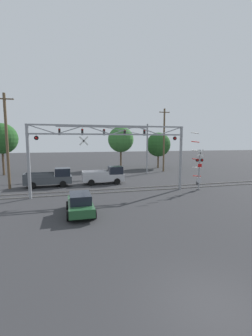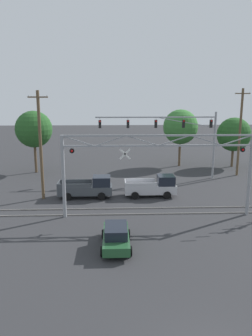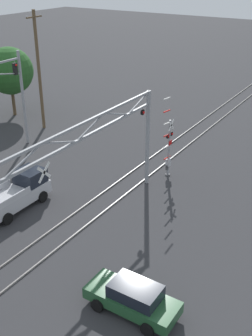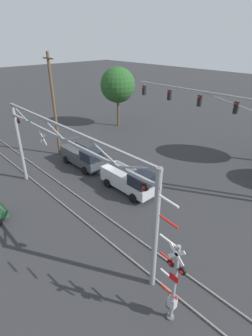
{
  "view_description": "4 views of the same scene",
  "coord_description": "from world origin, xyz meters",
  "px_view_note": "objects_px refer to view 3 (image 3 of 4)",
  "views": [
    {
      "loc": [
        -4.29,
        -5.45,
        5.16
      ],
      "look_at": [
        1.32,
        15.27,
        2.56
      ],
      "focal_mm": 24.0,
      "sensor_mm": 36.0,
      "label": 1
    },
    {
      "loc": [
        -3.52,
        -9.32,
        9.59
      ],
      "look_at": [
        -2.42,
        18.42,
        3.44
      ],
      "focal_mm": 35.0,
      "sensor_mm": 36.0,
      "label": 2
    },
    {
      "loc": [
        -15.43,
        3.04,
        14.14
      ],
      "look_at": [
        2.42,
        14.35,
        3.64
      ],
      "focal_mm": 45.0,
      "sensor_mm": 36.0,
      "label": 3
    },
    {
      "loc": [
        13.33,
        8.55,
        11.34
      ],
      "look_at": [
        2.42,
        18.68,
        3.76
      ],
      "focal_mm": 28.0,
      "sensor_mm": 36.0,
      "label": 4
    }
  ],
  "objects_px": {
    "crossing_signal_mast": "(168,148)",
    "utility_pole_right": "(39,70)",
    "background_tree_beyond_span": "(10,71)",
    "crossing_gantry": "(78,164)",
    "pickup_truck_lead": "(18,193)",
    "sedan_waiting": "(133,298)"
  },
  "relations": [
    {
      "from": "crossing_signal_mast",
      "to": "background_tree_beyond_span",
      "type": "distance_m",
      "value": 19.73
    },
    {
      "from": "crossing_gantry",
      "to": "background_tree_beyond_span",
      "type": "bearing_deg",
      "value": 55.15
    },
    {
      "from": "pickup_truck_lead",
      "to": "sedan_waiting",
      "type": "bearing_deg",
      "value": -109.05
    },
    {
      "from": "crossing_gantry",
      "to": "background_tree_beyond_span",
      "type": "height_order",
      "value": "background_tree_beyond_span"
    },
    {
      "from": "utility_pole_right",
      "to": "pickup_truck_lead",
      "type": "bearing_deg",
      "value": -144.18
    },
    {
      "from": "crossing_gantry",
      "to": "background_tree_beyond_span",
      "type": "xyz_separation_m",
      "value": [
        12.88,
        18.49,
        -0.05
      ]
    },
    {
      "from": "crossing_signal_mast",
      "to": "utility_pole_right",
      "type": "bearing_deg",
      "value": 79.9
    },
    {
      "from": "utility_pole_right",
      "to": "background_tree_beyond_span",
      "type": "distance_m",
      "value": 5.21
    },
    {
      "from": "background_tree_beyond_span",
      "to": "crossing_signal_mast",
      "type": "bearing_deg",
      "value": -100.9
    },
    {
      "from": "crossing_gantry",
      "to": "pickup_truck_lead",
      "type": "xyz_separation_m",
      "value": [
        0.37,
        5.31,
        -3.53
      ]
    },
    {
      "from": "pickup_truck_lead",
      "to": "utility_pole_right",
      "type": "relative_size",
      "value": 0.47
    },
    {
      "from": "background_tree_beyond_span",
      "to": "sedan_waiting",
      "type": "bearing_deg",
      "value": -124.08
    },
    {
      "from": "crossing_signal_mast",
      "to": "crossing_gantry",
      "type": "bearing_deg",
      "value": 175.3
    },
    {
      "from": "pickup_truck_lead",
      "to": "utility_pole_right",
      "type": "distance_m",
      "value": 14.66
    },
    {
      "from": "crossing_gantry",
      "to": "utility_pole_right",
      "type": "bearing_deg",
      "value": 49.05
    },
    {
      "from": "sedan_waiting",
      "to": "utility_pole_right",
      "type": "relative_size",
      "value": 0.41
    },
    {
      "from": "crossing_signal_mast",
      "to": "sedan_waiting",
      "type": "xyz_separation_m",
      "value": [
        -12.54,
        -4.77,
        -1.42
      ]
    },
    {
      "from": "crossing_signal_mast",
      "to": "pickup_truck_lead",
      "type": "relative_size",
      "value": 1.22
    },
    {
      "from": "utility_pole_right",
      "to": "background_tree_beyond_span",
      "type": "xyz_separation_m",
      "value": [
        1.17,
        5.0,
        -0.92
      ]
    },
    {
      "from": "utility_pole_right",
      "to": "crossing_signal_mast",
      "type": "bearing_deg",
      "value": -100.1
    },
    {
      "from": "sedan_waiting",
      "to": "background_tree_beyond_span",
      "type": "bearing_deg",
      "value": 55.92
    },
    {
      "from": "pickup_truck_lead",
      "to": "crossing_signal_mast",
      "type": "bearing_deg",
      "value": -34.55
    }
  ]
}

